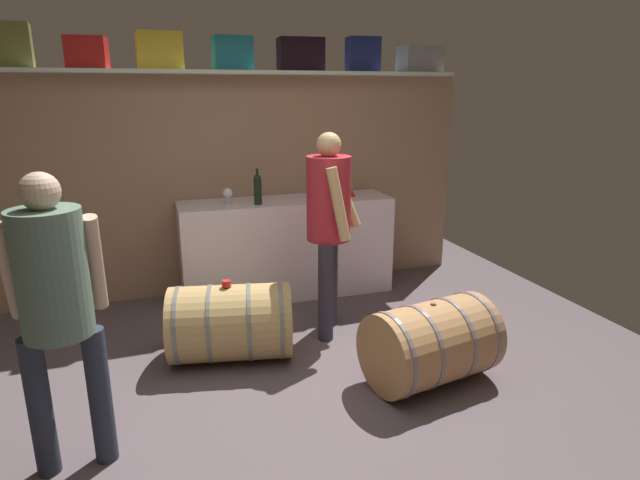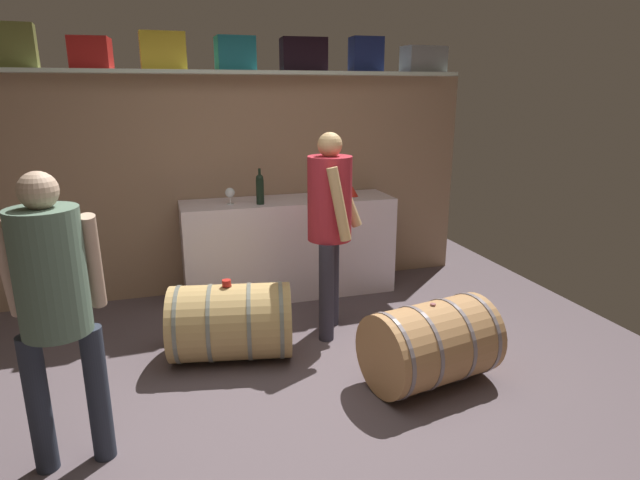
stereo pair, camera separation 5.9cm
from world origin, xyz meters
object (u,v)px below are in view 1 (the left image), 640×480
object	(u,v)px
toolcase_black	(300,55)
red_funnel	(350,191)
toolcase_red	(87,53)
work_cabinet	(287,247)
winemaker_pouring	(329,214)
toolcase_yellow	(159,51)
wine_barrel_near	(231,323)
wine_bottle_dark	(258,189)
wine_barrel_far	(431,343)
toolcase_grey	(420,60)
visitor_tasting	(55,296)
wine_glass	(228,193)
tasting_cup	(226,283)
toolcase_navy	(363,55)
toolcase_teal	(232,53)
toolcase_olive	(5,45)

from	to	relation	value
toolcase_black	red_funnel	distance (m)	1.33
toolcase_red	work_cabinet	world-z (taller)	toolcase_red
red_funnel	winemaker_pouring	size ratio (longest dim) A/B	0.07
toolcase_yellow	wine_barrel_near	size ratio (longest dim) A/B	0.38
wine_bottle_dark	wine_barrel_far	size ratio (longest dim) A/B	0.35
red_funnel	toolcase_yellow	bearing A→B (deg)	172.76
toolcase_grey	visitor_tasting	world-z (taller)	toolcase_grey
work_cabinet	wine_glass	xyz separation A→B (m)	(-0.55, -0.05, 0.56)
tasting_cup	wine_barrel_near	bearing A→B (deg)	-0.00
visitor_tasting	toolcase_navy	bearing A→B (deg)	38.69
toolcase_grey	tasting_cup	xyz separation A→B (m)	(-2.16, -1.33, -1.61)
toolcase_teal	wine_glass	xyz separation A→B (m)	(-0.13, -0.23, -1.19)
work_cabinet	visitor_tasting	bearing A→B (deg)	-129.20
tasting_cup	visitor_tasting	xyz separation A→B (m)	(-0.94, -0.91, 0.37)
toolcase_olive	toolcase_red	distance (m)	0.58
toolcase_yellow	wine_glass	xyz separation A→B (m)	(0.48, -0.23, -1.20)
toolcase_yellow	red_funnel	world-z (taller)	toolcase_yellow
toolcase_grey	wine_barrel_near	xyz separation A→B (m)	(-2.14, -1.33, -1.92)
toolcase_navy	wine_glass	size ratio (longest dim) A/B	2.10
wine_barrel_far	red_funnel	bearing A→B (deg)	75.02
winemaker_pouring	toolcase_navy	bearing A→B (deg)	174.09
toolcase_red	wine_barrel_far	size ratio (longest dim) A/B	0.33
tasting_cup	toolcase_yellow	bearing A→B (deg)	102.14
toolcase_navy	wine_barrel_far	xyz separation A→B (m)	(-0.31, -2.06, -1.95)
toolcase_teal	toolcase_grey	xyz separation A→B (m)	(1.84, 0.00, -0.02)
toolcase_yellow	tasting_cup	distance (m)	2.13
toolcase_teal	wine_barrel_far	xyz separation A→B (m)	(0.92, -2.06, -1.94)
toolcase_black	wine_bottle_dark	size ratio (longest dim) A/B	1.26
toolcase_black	wine_barrel_near	xyz separation A→B (m)	(-0.93, -1.33, -1.94)
visitor_tasting	wine_bottle_dark	bearing A→B (deg)	51.04
wine_barrel_near	wine_bottle_dark	bearing A→B (deg)	77.99
red_funnel	wine_barrel_far	size ratio (longest dim) A/B	0.12
wine_barrel_near	wine_barrel_far	xyz separation A→B (m)	(1.23, -0.74, -0.00)
toolcase_olive	winemaker_pouring	size ratio (longest dim) A/B	0.23
toolcase_olive	tasting_cup	bearing A→B (deg)	-47.29
toolcase_olive	wine_barrel_near	world-z (taller)	toolcase_olive
toolcase_red	visitor_tasting	distance (m)	2.56
wine_bottle_dark	wine_glass	size ratio (longest dim) A/B	2.16
toolcase_grey	toolcase_red	bearing A→B (deg)	176.77
toolcase_teal	wine_barrel_far	world-z (taller)	toolcase_teal
toolcase_navy	work_cabinet	size ratio (longest dim) A/B	0.16
work_cabinet	toolcase_teal	bearing A→B (deg)	156.40
red_funnel	work_cabinet	bearing A→B (deg)	177.41
wine_bottle_dark	wine_glass	distance (m)	0.27
toolcase_navy	toolcase_grey	world-z (taller)	toolcase_navy
wine_bottle_dark	toolcase_yellow	bearing A→B (deg)	157.16
wine_barrel_near	winemaker_pouring	world-z (taller)	winemaker_pouring
winemaker_pouring	red_funnel	bearing A→B (deg)	176.71
wine_barrel_far	toolcase_yellow	bearing A→B (deg)	115.36
red_funnel	visitor_tasting	size ratio (longest dim) A/B	0.07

